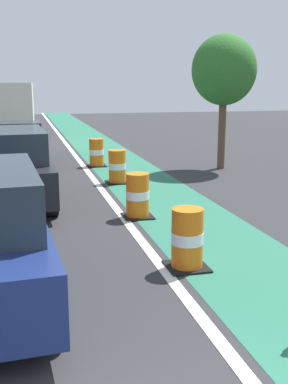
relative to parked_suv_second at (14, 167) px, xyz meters
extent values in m
cube|color=#286B51|center=(4.06, 1.48, -1.03)|extent=(2.50, 80.00, 0.01)
cube|color=silver|center=(2.56, 1.48, -1.03)|extent=(0.20, 80.00, 0.01)
cylinder|color=black|center=(0.34, -4.60, -0.70)|extent=(0.32, 0.69, 0.68)
cylinder|color=black|center=(0.50, -7.45, -0.70)|extent=(0.32, 0.69, 0.68)
cube|color=black|center=(0.00, 0.00, -0.25)|extent=(2.04, 4.67, 0.90)
cube|color=#232D38|center=(0.00, 0.00, 0.60)|extent=(1.74, 2.92, 0.80)
cylinder|color=black|center=(0.76, 1.46, -0.70)|extent=(0.31, 0.69, 0.68)
cylinder|color=black|center=(0.88, -1.39, -0.70)|extent=(0.31, 0.69, 0.68)
cube|color=black|center=(0.16, 7.14, -0.34)|extent=(2.00, 4.17, 0.72)
cube|color=#232D38|center=(0.17, 6.89, 0.34)|extent=(1.69, 1.78, 0.64)
cylinder|color=black|center=(-0.71, 8.37, -0.70)|extent=(0.31, 0.69, 0.68)
cylinder|color=black|center=(0.93, 8.44, -0.70)|extent=(0.31, 0.69, 0.68)
cylinder|color=black|center=(-0.61, 5.83, -0.70)|extent=(0.31, 0.69, 0.68)
cylinder|color=black|center=(1.03, 5.90, -0.70)|extent=(0.31, 0.69, 0.68)
cylinder|color=orange|center=(2.99, -5.47, -0.79)|extent=(0.56, 0.56, 0.42)
cylinder|color=white|center=(2.99, -5.47, -0.47)|extent=(0.57, 0.57, 0.21)
cylinder|color=orange|center=(2.99, -5.47, -0.16)|extent=(0.56, 0.56, 0.42)
cube|color=black|center=(2.99, -5.47, -1.02)|extent=(0.73, 0.73, 0.04)
cylinder|color=orange|center=(2.92, -1.99, -0.79)|extent=(0.56, 0.56, 0.42)
cylinder|color=white|center=(2.92, -1.99, -0.47)|extent=(0.57, 0.57, 0.21)
cylinder|color=orange|center=(2.92, -1.99, -0.16)|extent=(0.56, 0.56, 0.42)
cube|color=black|center=(2.92, -1.99, -1.02)|extent=(0.73, 0.73, 0.04)
cylinder|color=orange|center=(3.24, 2.22, -0.79)|extent=(0.56, 0.56, 0.42)
cylinder|color=white|center=(3.24, 2.22, -0.47)|extent=(0.57, 0.57, 0.21)
cylinder|color=orange|center=(3.24, 2.22, -0.16)|extent=(0.56, 0.56, 0.42)
cube|color=black|center=(3.24, 2.22, -1.02)|extent=(0.73, 0.73, 0.04)
cylinder|color=orange|center=(3.08, 5.66, -0.79)|extent=(0.56, 0.56, 0.42)
cylinder|color=white|center=(3.08, 5.66, -0.47)|extent=(0.57, 0.57, 0.21)
cylinder|color=orange|center=(3.08, 5.66, -0.16)|extent=(0.56, 0.56, 0.42)
cube|color=black|center=(3.08, 5.66, -1.02)|extent=(0.73, 0.73, 0.04)
cube|color=silver|center=(-0.20, 14.30, 0.94)|extent=(2.50, 5.68, 2.50)
cube|color=#B21E19|center=(-0.06, 18.14, 0.49)|extent=(2.27, 1.98, 2.10)
cylinder|color=black|center=(0.96, 17.91, -0.56)|extent=(0.33, 0.97, 0.96)
cylinder|color=black|center=(0.78, 12.86, -0.56)|extent=(0.33, 0.97, 0.96)
cylinder|color=brown|center=(7.65, 3.99, 0.26)|extent=(0.28, 0.28, 2.60)
ellipsoid|color=#2D6B28|center=(7.65, 3.99, 2.66)|extent=(2.40, 2.40, 2.60)
camera|label=1|loc=(0.25, -13.18, 2.19)|focal=45.32mm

